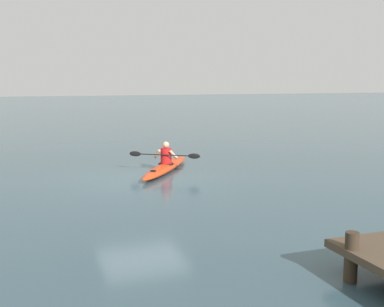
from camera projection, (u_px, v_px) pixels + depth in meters
The scene contains 3 objects.
ground_plane at pixel (141, 181), 14.10m from camera, with size 160.00×160.00×0.00m, color #334C56.
kayak at pixel (166, 167), 15.55m from camera, with size 2.86×3.87×0.26m.
kayaker at pixel (166, 154), 15.49m from camera, with size 2.00×1.36×0.71m.
Camera 1 is at (3.28, 13.50, 2.93)m, focal length 44.64 mm.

